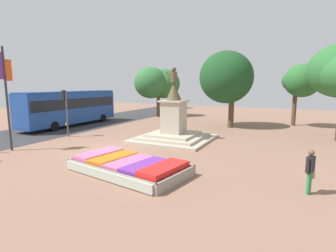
# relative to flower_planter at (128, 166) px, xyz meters

# --- Properties ---
(ground_plane) EXTENTS (74.19, 74.19, 0.00)m
(ground_plane) POSITION_rel_flower_planter_xyz_m (-3.60, 2.83, -0.31)
(ground_plane) COLOR #8C6651
(street_asphalt_strip) EXTENTS (7.32, 64.91, 0.01)m
(street_asphalt_strip) POSITION_rel_flower_planter_xyz_m (-13.34, 2.83, -0.30)
(street_asphalt_strip) COLOR #333335
(street_asphalt_strip) RESTS_ON ground_plane
(flower_planter) EXTENTS (6.18, 3.95, 0.71)m
(flower_planter) POSITION_rel_flower_planter_xyz_m (0.00, 0.00, 0.00)
(flower_planter) COLOR #38281C
(flower_planter) RESTS_ON ground_plane
(statue_monument) EXTENTS (5.55, 5.55, 5.48)m
(statue_monument) POSITION_rel_flower_planter_xyz_m (-1.18, 7.81, 0.79)
(statue_monument) COLOR #B0A691
(statue_monument) RESTS_ON ground_plane
(traffic_light_mid_block) EXTENTS (0.41, 0.28, 3.76)m
(traffic_light_mid_block) POSITION_rel_flower_planter_xyz_m (-9.47, 5.11, 2.28)
(traffic_light_mid_block) COLOR #4C5156
(traffic_light_mid_block) RESTS_ON ground_plane
(banner_pole) EXTENTS (0.14, 1.18, 6.51)m
(banner_pole) POSITION_rel_flower_planter_xyz_m (-9.22, 0.24, 3.31)
(banner_pole) COLOR #2D2D33
(banner_pole) RESTS_ON ground_plane
(city_bus) EXTENTS (2.44, 11.10, 3.52)m
(city_bus) POSITION_rel_flower_planter_xyz_m (-13.59, 9.50, 1.71)
(city_bus) COLOR #1E4799
(city_bus) RESTS_ON ground_plane
(pedestrian_with_handbag) EXTENTS (0.38, 0.70, 1.76)m
(pedestrian_with_handbag) POSITION_rel_flower_planter_xyz_m (7.75, 0.96, 0.69)
(pedestrian_with_handbag) COLOR #338C4C
(pedestrian_with_handbag) RESTS_ON ground_plane
(park_tree_far_left) EXTENTS (5.66, 5.27, 6.46)m
(park_tree_far_left) POSITION_rel_flower_planter_xyz_m (-9.62, 20.76, 4.05)
(park_tree_far_left) COLOR brown
(park_tree_far_left) RESTS_ON ground_plane
(park_tree_behind_statue) EXTENTS (5.26, 5.32, 7.48)m
(park_tree_behind_statue) POSITION_rel_flower_planter_xyz_m (0.86, 16.21, 4.65)
(park_tree_behind_statue) COLOR #4C3823
(park_tree_behind_statue) RESTS_ON ground_plane
(park_tree_street_side) EXTENTS (3.63, 3.55, 6.24)m
(park_tree_street_side) POSITION_rel_flower_planter_xyz_m (7.39, 19.19, 4.25)
(park_tree_street_side) COLOR brown
(park_tree_street_side) RESTS_ON ground_plane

